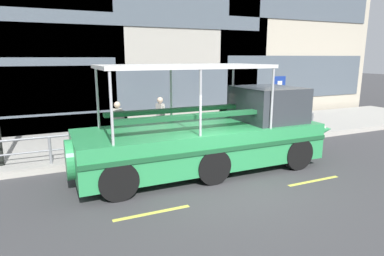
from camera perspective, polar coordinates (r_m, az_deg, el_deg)
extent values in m
plane|color=#3D3D3F|center=(9.18, 6.32, -9.93)|extent=(120.00, 120.00, 0.00)
cube|color=#A8A59E|center=(14.03, -5.27, -1.66)|extent=(32.00, 4.80, 0.18)
cube|color=#B2ADA3|center=(11.78, -1.33, -4.34)|extent=(32.00, 0.18, 0.18)
cube|color=#DBD64C|center=(7.69, -6.94, -14.55)|extent=(1.80, 0.12, 0.01)
cube|color=#DBD64C|center=(10.04, 20.54, -8.67)|extent=(1.80, 0.12, 0.01)
cube|color=#4C5660|center=(16.32, -8.79, 6.99)|extent=(13.58, 0.06, 2.19)
cube|color=#4C5660|center=(16.45, -9.27, 20.96)|extent=(13.58, 0.06, 2.19)
cube|color=#4C5660|center=(21.19, 18.28, 8.51)|extent=(10.15, 0.06, 2.52)
cylinder|color=gray|center=(11.87, -1.78, 0.54)|extent=(12.49, 0.07, 0.07)
cylinder|color=gray|center=(11.97, -1.76, -1.49)|extent=(12.49, 0.06, 0.06)
cylinder|color=gray|center=(11.13, -23.57, -3.60)|extent=(0.09, 0.09, 0.86)
cylinder|color=gray|center=(11.26, -14.48, -2.77)|extent=(0.09, 0.09, 0.86)
cylinder|color=gray|center=(11.67, -5.82, -1.91)|extent=(0.09, 0.09, 0.86)
cylinder|color=gray|center=(12.32, 2.08, -1.08)|extent=(0.09, 0.09, 0.86)
cylinder|color=gray|center=(13.19, 9.06, -0.34)|extent=(0.09, 0.09, 0.86)
cylinder|color=gray|center=(14.23, 15.09, 0.31)|extent=(0.09, 0.09, 0.86)
cylinder|color=gray|center=(15.40, 20.26, 0.86)|extent=(0.09, 0.09, 0.86)
cylinder|color=#4C4F54|center=(14.68, 14.74, 3.86)|extent=(0.08, 0.08, 2.46)
cube|color=navy|center=(14.55, 15.05, 7.26)|extent=(0.60, 0.04, 0.76)
cube|color=white|center=(14.53, 15.10, 7.25)|extent=(0.24, 0.01, 0.36)
cube|color=#2D9351|center=(10.05, 1.62, -2.85)|extent=(7.47, 2.50, 1.12)
cone|color=#2D9351|center=(12.67, 20.62, -0.46)|extent=(1.68, 1.07, 1.07)
cylinder|color=#2D9351|center=(9.14, -20.09, -5.17)|extent=(0.37, 1.07, 1.07)
cube|color=#19512C|center=(8.93, 5.17, -3.91)|extent=(7.47, 0.04, 0.12)
sphere|color=white|center=(12.96, 21.96, -0.07)|extent=(0.22, 0.22, 0.22)
cube|color=#33383D|center=(11.08, 13.08, 4.16)|extent=(1.87, 2.10, 1.11)
cube|color=silver|center=(9.48, -1.40, 10.74)|extent=(4.86, 2.30, 0.10)
cylinder|color=#B2B2B7|center=(11.57, 7.15, 6.32)|extent=(0.07, 0.07, 1.76)
cylinder|color=#B2B2B7|center=(9.76, 13.86, 4.97)|extent=(0.07, 0.07, 1.76)
cylinder|color=#B2B2B7|center=(10.56, -3.69, 5.83)|extent=(0.07, 0.07, 1.76)
cylinder|color=#B2B2B7|center=(8.55, 1.49, 4.32)|extent=(0.07, 0.07, 1.76)
cylinder|color=#B2B2B7|center=(10.00, -16.22, 5.00)|extent=(0.07, 0.07, 1.76)
cylinder|color=#B2B2B7|center=(7.85, -13.93, 3.25)|extent=(0.07, 0.07, 1.76)
cube|color=#19512C|center=(10.16, -2.67, 3.14)|extent=(4.47, 0.28, 0.12)
cube|color=#19512C|center=(9.07, 0.11, 2.05)|extent=(4.47, 0.28, 0.12)
cylinder|color=black|center=(12.48, 10.96, -1.66)|extent=(1.00, 0.28, 1.00)
cylinder|color=black|center=(10.75, 17.99, -4.31)|extent=(1.00, 0.28, 1.00)
cylinder|color=black|center=(11.08, -1.84, -3.21)|extent=(1.00, 0.28, 1.00)
cylinder|color=black|center=(9.09, 3.71, -6.75)|extent=(1.00, 0.28, 1.00)
cylinder|color=black|center=(10.42, -15.32, -4.67)|extent=(1.00, 0.28, 1.00)
cylinder|color=black|center=(8.27, -12.76, -9.02)|extent=(1.00, 0.28, 1.00)
cylinder|color=black|center=(13.69, 7.23, 0.08)|extent=(0.10, 0.10, 0.82)
cylinder|color=black|center=(13.72, 7.90, 0.09)|extent=(0.10, 0.10, 0.82)
cube|color=#38383D|center=(13.57, 7.65, 2.98)|extent=(0.35, 0.28, 0.58)
cylinder|color=#38383D|center=(13.54, 6.80, 2.85)|extent=(0.07, 0.07, 0.52)
cylinder|color=#38383D|center=(13.61, 8.48, 2.86)|extent=(0.07, 0.07, 0.52)
sphere|color=#936B4C|center=(13.51, 7.70, 4.76)|extent=(0.23, 0.23, 0.23)
cylinder|color=black|center=(13.25, -5.76, -0.19)|extent=(0.11, 0.11, 0.86)
cylinder|color=black|center=(13.13, -5.26, -0.29)|extent=(0.11, 0.11, 0.86)
cube|color=#B7B2A8|center=(13.05, -5.58, 2.93)|extent=(0.30, 0.37, 0.61)
cylinder|color=#B7B2A8|center=(13.21, -6.20, 2.89)|extent=(0.08, 0.08, 0.55)
cylinder|color=#B7B2A8|center=(12.90, -4.93, 2.69)|extent=(0.08, 0.08, 0.55)
sphere|color=beige|center=(12.98, -5.62, 4.88)|extent=(0.24, 0.24, 0.24)
cylinder|color=black|center=(12.37, -13.11, -1.38)|extent=(0.11, 0.11, 0.85)
cylinder|color=black|center=(12.36, -12.34, -1.36)|extent=(0.11, 0.11, 0.85)
cube|color=#B7B2A8|center=(12.22, -12.88, 1.94)|extent=(0.36, 0.26, 0.60)
cylinder|color=#B7B2A8|center=(12.24, -13.86, 1.77)|extent=(0.07, 0.07, 0.54)
cylinder|color=#B7B2A8|center=(12.21, -11.89, 1.84)|extent=(0.07, 0.07, 0.54)
sphere|color=beige|center=(12.15, -12.98, 3.99)|extent=(0.23, 0.23, 0.23)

